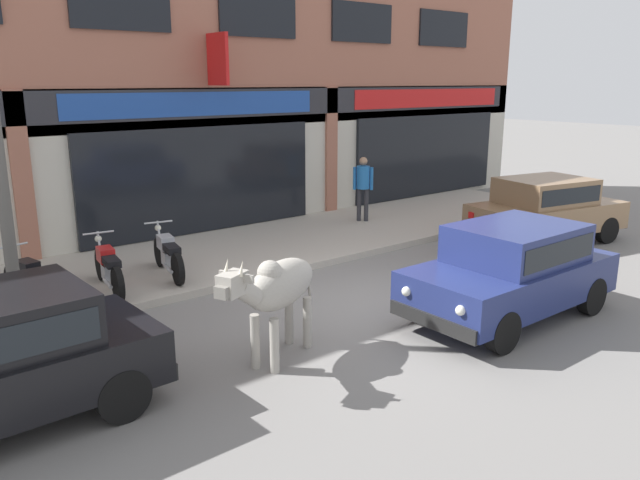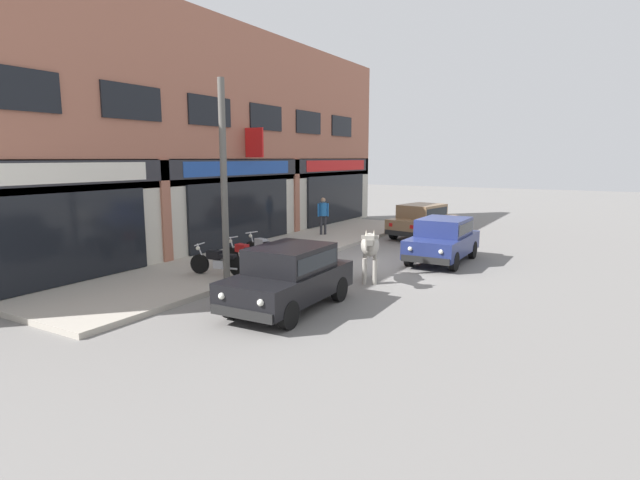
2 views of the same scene
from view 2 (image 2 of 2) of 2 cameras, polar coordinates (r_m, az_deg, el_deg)
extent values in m
plane|color=slate|center=(16.65, 7.22, -2.61)|extent=(90.00, 90.00, 0.00)
cube|color=#A8A093|center=(18.55, -4.35, -1.11)|extent=(19.00, 3.69, 0.14)
cube|color=#9E604C|center=(19.62, -9.84, 15.12)|extent=(23.00, 0.55, 5.86)
cube|color=beige|center=(19.60, -9.54, 4.17)|extent=(23.00, 0.55, 3.40)
cube|color=#28282D|center=(19.33, -8.92, 8.12)|extent=(22.08, 0.08, 0.64)
cube|color=black|center=(14.35, -28.33, -0.11)|extent=(5.83, 0.10, 2.40)
cube|color=silver|center=(14.19, -28.82, 6.68)|extent=(6.13, 0.05, 0.52)
cube|color=#9E604C|center=(16.62, -17.20, 2.97)|extent=(0.36, 0.12, 3.40)
cube|color=black|center=(19.43, -8.77, 3.11)|extent=(5.83, 0.10, 2.40)
cube|color=#1E479E|center=(19.31, -8.85, 8.12)|extent=(6.13, 0.05, 0.52)
cube|color=#9E604C|center=(22.51, -2.70, 4.94)|extent=(0.36, 0.12, 3.40)
cube|color=black|center=(25.82, 2.00, 4.74)|extent=(5.83, 0.10, 2.40)
cube|color=red|center=(25.72, 2.06, 8.51)|extent=(6.13, 0.05, 0.52)
cube|color=black|center=(14.07, -31.28, 14.56)|extent=(2.09, 0.06, 1.00)
cube|color=black|center=(15.91, -20.65, 14.53)|extent=(2.09, 0.06, 1.00)
cube|color=black|center=(18.16, -12.44, 14.19)|extent=(2.09, 0.06, 1.00)
cube|color=black|center=(20.68, -6.16, 13.74)|extent=(2.09, 0.06, 1.00)
cube|color=black|center=(23.38, -1.30, 13.27)|extent=(2.09, 0.06, 1.00)
cube|color=black|center=(26.21, 2.51, 12.85)|extent=(2.09, 0.06, 1.00)
cube|color=red|center=(19.29, -7.51, 10.98)|extent=(0.08, 0.80, 1.10)
ellipsoid|color=#9E998E|center=(14.05, 5.74, -0.57)|extent=(1.49, 1.05, 0.60)
sphere|color=#9E998E|center=(13.73, 5.75, 0.16)|extent=(0.32, 0.32, 0.32)
cylinder|color=#9E998E|center=(13.75, 6.28, -3.60)|extent=(0.12, 0.12, 0.72)
cylinder|color=#9E998E|center=(13.75, 5.09, -3.58)|extent=(0.12, 0.12, 0.72)
cylinder|color=#9E998E|center=(14.60, 6.27, -2.84)|extent=(0.12, 0.12, 0.72)
cylinder|color=#9E998E|center=(14.60, 5.15, -2.82)|extent=(0.12, 0.12, 0.72)
cylinder|color=#9E998E|center=(13.21, 5.73, -0.54)|extent=(0.52, 0.41, 0.43)
cube|color=#9E998E|center=(12.93, 5.73, 0.01)|extent=(0.42, 0.35, 0.26)
cube|color=slate|center=(12.76, 5.72, -0.30)|extent=(0.19, 0.20, 0.14)
cone|color=beige|center=(12.94, 6.19, 0.82)|extent=(0.13, 0.10, 0.19)
cone|color=beige|center=(12.94, 5.30, 0.83)|extent=(0.13, 0.10, 0.19)
cube|color=#9E998E|center=(13.00, 6.44, 0.31)|extent=(0.09, 0.14, 0.10)
cube|color=#9E998E|center=(13.00, 5.03, 0.34)|extent=(0.09, 0.14, 0.10)
cylinder|color=#9E998E|center=(14.81, 5.75, -0.91)|extent=(0.17, 0.10, 0.60)
cylinder|color=black|center=(10.20, -3.64, -8.53)|extent=(0.60, 0.19, 0.60)
cylinder|color=black|center=(11.01, -10.04, -7.31)|extent=(0.60, 0.19, 0.60)
cylinder|color=black|center=(12.12, 2.21, -5.61)|extent=(0.60, 0.19, 0.60)
cylinder|color=black|center=(12.81, -3.58, -4.80)|extent=(0.60, 0.19, 0.60)
cube|color=black|center=(11.42, -3.62, -5.01)|extent=(3.54, 1.69, 0.60)
cube|color=black|center=(11.37, -3.38, -2.07)|extent=(1.93, 1.49, 0.56)
cube|color=black|center=(11.37, -3.38, -2.07)|extent=(1.78, 1.50, 0.35)
cube|color=black|center=(10.12, -8.91, -8.30)|extent=(0.16, 1.52, 0.20)
cube|color=black|center=(12.92, 0.50, -4.29)|extent=(0.16, 1.52, 0.20)
sphere|color=silver|center=(9.74, -6.81, -7.12)|extent=(0.14, 0.14, 0.14)
sphere|color=silver|center=(10.30, -11.18, -6.30)|extent=(0.14, 0.14, 0.14)
cube|color=red|center=(12.65, 2.54, -3.11)|extent=(0.03, 0.16, 0.14)
cube|color=red|center=(13.11, -1.36, -2.66)|extent=(0.03, 0.16, 0.14)
cylinder|color=black|center=(15.80, 15.07, -2.39)|extent=(0.60, 0.18, 0.60)
cylinder|color=black|center=(16.23, 10.17, -1.91)|extent=(0.60, 0.18, 0.60)
cylinder|color=black|center=(17.99, 17.04, -1.07)|extent=(0.60, 0.18, 0.60)
cylinder|color=black|center=(18.37, 12.68, -0.68)|extent=(0.60, 0.18, 0.60)
cube|color=navy|center=(17.03, 13.82, -0.48)|extent=(3.51, 1.62, 0.60)
cube|color=navy|center=(17.04, 14.00, 1.49)|extent=(1.91, 1.45, 0.56)
cube|color=black|center=(17.04, 14.00, 1.49)|extent=(1.76, 1.47, 0.35)
cube|color=black|center=(15.44, 11.93, -2.24)|extent=(0.13, 1.52, 0.20)
cube|color=black|center=(18.71, 15.33, -0.36)|extent=(0.13, 1.52, 0.20)
sphere|color=silver|center=(15.22, 13.65, -1.32)|extent=(0.14, 0.14, 0.14)
sphere|color=silver|center=(15.51, 10.26, -1.00)|extent=(0.14, 0.14, 0.14)
cube|color=red|center=(18.56, 16.87, 0.50)|extent=(0.03, 0.16, 0.14)
cube|color=red|center=(18.81, 13.94, 0.74)|extent=(0.03, 0.16, 0.14)
cylinder|color=black|center=(23.46, 11.50, 1.51)|extent=(0.62, 0.29, 0.60)
cylinder|color=black|center=(22.79, 14.64, 1.16)|extent=(0.62, 0.29, 0.60)
cylinder|color=black|center=(21.51, 8.45, 0.89)|extent=(0.62, 0.29, 0.60)
cylinder|color=black|center=(20.78, 11.78, 0.50)|extent=(0.62, 0.29, 0.60)
cube|color=#846647|center=(22.08, 11.66, 1.80)|extent=(3.74, 2.24, 0.60)
cube|color=#846647|center=(21.92, 11.58, 3.28)|extent=(2.14, 1.78, 0.56)
cube|color=black|center=(21.92, 11.58, 3.28)|extent=(2.00, 1.77, 0.35)
cube|color=black|center=(23.61, 13.72, 1.67)|extent=(0.41, 1.51, 0.20)
cube|color=black|center=(20.63, 9.25, 0.74)|extent=(0.41, 1.51, 0.20)
sphere|color=silver|center=(23.83, 12.76, 2.50)|extent=(0.14, 0.14, 0.14)
sphere|color=silver|center=(23.39, 14.82, 2.30)|extent=(0.14, 0.14, 0.14)
cube|color=red|center=(20.83, 8.09, 1.74)|extent=(0.06, 0.16, 0.14)
cube|color=red|center=(20.31, 10.43, 1.48)|extent=(0.06, 0.16, 0.14)
cylinder|color=black|center=(14.77, -13.58, -2.68)|extent=(0.22, 0.57, 0.56)
cylinder|color=black|center=(14.17, -9.26, -3.05)|extent=(0.22, 0.57, 0.56)
cube|color=#B2B5BA|center=(14.44, -11.40, -2.71)|extent=(0.26, 0.35, 0.24)
cube|color=black|center=(14.47, -11.99, -1.66)|extent=(0.32, 0.44, 0.24)
cube|color=black|center=(14.28, -10.59, -1.84)|extent=(0.32, 0.55, 0.12)
cylinder|color=#B2B5BA|center=(14.68, -13.43, -1.55)|extent=(0.10, 0.27, 0.59)
cylinder|color=#B2B5BA|center=(14.65, -13.60, -0.46)|extent=(0.52, 0.14, 0.03)
sphere|color=silver|center=(14.71, -13.78, -0.91)|extent=(0.12, 0.12, 0.12)
cylinder|color=#B2B5BA|center=(14.19, -10.34, -3.22)|extent=(0.16, 0.48, 0.06)
cylinder|color=black|center=(15.80, -10.07, -1.78)|extent=(0.18, 0.57, 0.56)
cylinder|color=black|center=(14.90, -6.88, -2.38)|extent=(0.18, 0.57, 0.56)
cube|color=#B2B5BA|center=(15.32, -8.47, -1.94)|extent=(0.24, 0.35, 0.24)
cube|color=red|center=(15.39, -8.90, -0.91)|extent=(0.30, 0.43, 0.24)
cube|color=black|center=(15.10, -7.87, -1.16)|extent=(0.29, 0.55, 0.12)
cylinder|color=#B2B5BA|center=(15.70, -9.95, -0.74)|extent=(0.08, 0.27, 0.59)
cylinder|color=#B2B5BA|center=(15.68, -10.08, 0.29)|extent=(0.52, 0.11, 0.03)
sphere|color=silver|center=(15.74, -10.21, -0.12)|extent=(0.12, 0.12, 0.12)
cylinder|color=#B2B5BA|center=(15.00, -7.83, -2.47)|extent=(0.13, 0.48, 0.06)
cylinder|color=black|center=(16.77, -7.82, -1.08)|extent=(0.21, 0.57, 0.56)
cylinder|color=black|center=(15.86, -4.86, -1.63)|extent=(0.21, 0.57, 0.56)
cube|color=#B2B5BA|center=(16.28, -6.34, -1.22)|extent=(0.26, 0.35, 0.24)
cube|color=#A8AAB2|center=(16.35, -6.73, -0.25)|extent=(0.31, 0.44, 0.24)
cube|color=black|center=(16.07, -5.78, -0.48)|extent=(0.32, 0.55, 0.12)
cylinder|color=#B2B5BA|center=(16.67, -7.71, -0.09)|extent=(0.09, 0.27, 0.59)
cylinder|color=#B2B5BA|center=(16.66, -7.82, 0.87)|extent=(0.52, 0.13, 0.03)
sphere|color=silver|center=(16.72, -7.95, 0.49)|extent=(0.12, 0.12, 0.12)
cylinder|color=#B2B5BA|center=(15.96, -5.75, -1.71)|extent=(0.15, 0.48, 0.06)
cylinder|color=#2D2D33|center=(21.64, 0.13, 1.71)|extent=(0.11, 0.11, 0.82)
cylinder|color=#2D2D33|center=(21.68, 0.59, 1.72)|extent=(0.11, 0.11, 0.82)
cylinder|color=#236BB7|center=(21.58, 0.36, 3.53)|extent=(0.32, 0.32, 0.56)
cylinder|color=#236BB7|center=(21.54, -0.18, 3.44)|extent=(0.08, 0.08, 0.56)
cylinder|color=#236BB7|center=(21.64, 0.90, 3.47)|extent=(0.08, 0.08, 0.56)
sphere|color=tan|center=(21.55, 0.36, 4.59)|extent=(0.20, 0.20, 0.20)
cylinder|color=#595651|center=(13.44, -10.92, 6.50)|extent=(0.18, 0.18, 5.32)
camera|label=1|loc=(8.22, 34.37, 8.65)|focal=35.00mm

